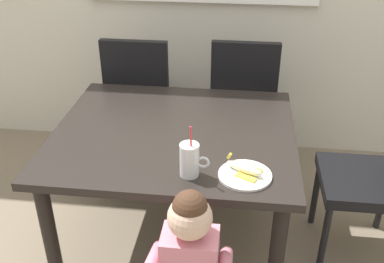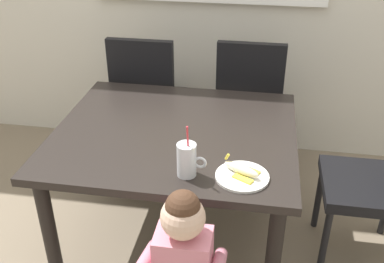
{
  "view_description": "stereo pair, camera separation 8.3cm",
  "coord_description": "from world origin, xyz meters",
  "px_view_note": "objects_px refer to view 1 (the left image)",
  "views": [
    {
      "loc": [
        0.33,
        -1.95,
        1.81
      ],
      "look_at": [
        0.1,
        -0.11,
        0.76
      ],
      "focal_mm": 41.94,
      "sensor_mm": 36.0,
      "label": 1
    },
    {
      "loc": [
        0.41,
        -1.94,
        1.81
      ],
      "look_at": [
        0.1,
        -0.11,
        0.76
      ],
      "focal_mm": 41.94,
      "sensor_mm": 36.0,
      "label": 2
    }
  ],
  "objects_px": {
    "dining_chair_far": "(384,168)",
    "dining_chair_left": "(141,96)",
    "dining_table": "(174,146)",
    "milk_cup": "(190,162)",
    "toddler_standing": "(190,257)",
    "dining_chair_right": "(243,97)",
    "peeled_banana": "(245,168)",
    "snack_plate": "(245,175)"
  },
  "relations": [
    {
      "from": "dining_chair_far",
      "to": "dining_chair_left",
      "type": "bearing_deg",
      "value": -116.38
    },
    {
      "from": "dining_table",
      "to": "dining_chair_left",
      "type": "relative_size",
      "value": 1.26
    },
    {
      "from": "dining_chair_left",
      "to": "milk_cup",
      "type": "distance_m",
      "value": 1.22
    },
    {
      "from": "dining_table",
      "to": "toddler_standing",
      "type": "xyz_separation_m",
      "value": [
        0.17,
        -0.68,
        -0.09
      ]
    },
    {
      "from": "dining_chair_right",
      "to": "peeled_banana",
      "type": "xyz_separation_m",
      "value": [
        0.02,
        -1.13,
        0.19
      ]
    },
    {
      "from": "dining_chair_left",
      "to": "milk_cup",
      "type": "relative_size",
      "value": 3.82
    },
    {
      "from": "dining_chair_right",
      "to": "toddler_standing",
      "type": "height_order",
      "value": "dining_chair_right"
    },
    {
      "from": "snack_plate",
      "to": "peeled_banana",
      "type": "height_order",
      "value": "peeled_banana"
    },
    {
      "from": "toddler_standing",
      "to": "peeled_banana",
      "type": "xyz_separation_m",
      "value": [
        0.19,
        0.34,
        0.21
      ]
    },
    {
      "from": "dining_chair_right",
      "to": "dining_table",
      "type": "bearing_deg",
      "value": 66.41
    },
    {
      "from": "dining_chair_left",
      "to": "dining_chair_far",
      "type": "xyz_separation_m",
      "value": [
        1.41,
        -0.7,
        0.0
      ]
    },
    {
      "from": "dining_table",
      "to": "dining_chair_left",
      "type": "distance_m",
      "value": 0.81
    },
    {
      "from": "dining_table",
      "to": "dining_chair_left",
      "type": "height_order",
      "value": "dining_chair_left"
    },
    {
      "from": "snack_plate",
      "to": "milk_cup",
      "type": "bearing_deg",
      "value": -176.13
    },
    {
      "from": "milk_cup",
      "to": "snack_plate",
      "type": "distance_m",
      "value": 0.24
    },
    {
      "from": "toddler_standing",
      "to": "peeled_banana",
      "type": "height_order",
      "value": "toddler_standing"
    },
    {
      "from": "milk_cup",
      "to": "snack_plate",
      "type": "height_order",
      "value": "milk_cup"
    },
    {
      "from": "toddler_standing",
      "to": "dining_chair_right",
      "type": "bearing_deg",
      "value": 83.24
    },
    {
      "from": "dining_chair_far",
      "to": "milk_cup",
      "type": "relative_size",
      "value": 3.82
    },
    {
      "from": "dining_chair_left",
      "to": "milk_cup",
      "type": "height_order",
      "value": "dining_chair_left"
    },
    {
      "from": "dining_chair_left",
      "to": "toddler_standing",
      "type": "bearing_deg",
      "value": 109.85
    },
    {
      "from": "dining_chair_right",
      "to": "dining_chair_far",
      "type": "bearing_deg",
      "value": 134.0
    },
    {
      "from": "milk_cup",
      "to": "peeled_banana",
      "type": "distance_m",
      "value": 0.24
    },
    {
      "from": "dining_chair_left",
      "to": "peeled_banana",
      "type": "height_order",
      "value": "dining_chair_left"
    },
    {
      "from": "dining_chair_left",
      "to": "toddler_standing",
      "type": "xyz_separation_m",
      "value": [
        0.51,
        -1.41,
        -0.02
      ]
    },
    {
      "from": "peeled_banana",
      "to": "toddler_standing",
      "type": "bearing_deg",
      "value": -119.88
    },
    {
      "from": "peeled_banana",
      "to": "milk_cup",
      "type": "bearing_deg",
      "value": -172.65
    },
    {
      "from": "dining_chair_left",
      "to": "peeled_banana",
      "type": "relative_size",
      "value": 5.65
    },
    {
      "from": "dining_chair_far",
      "to": "toddler_standing",
      "type": "distance_m",
      "value": 1.15
    },
    {
      "from": "dining_chair_right",
      "to": "toddler_standing",
      "type": "distance_m",
      "value": 1.47
    },
    {
      "from": "dining_chair_far",
      "to": "toddler_standing",
      "type": "xyz_separation_m",
      "value": [
        -0.9,
        -0.71,
        -0.02
      ]
    },
    {
      "from": "milk_cup",
      "to": "snack_plate",
      "type": "xyz_separation_m",
      "value": [
        0.24,
        0.02,
        -0.06
      ]
    },
    {
      "from": "dining_chair_right",
      "to": "snack_plate",
      "type": "xyz_separation_m",
      "value": [
        0.02,
        -1.14,
        0.17
      ]
    },
    {
      "from": "dining_chair_left",
      "to": "dining_chair_right",
      "type": "distance_m",
      "value": 0.68
    },
    {
      "from": "dining_table",
      "to": "snack_plate",
      "type": "height_order",
      "value": "snack_plate"
    },
    {
      "from": "milk_cup",
      "to": "dining_chair_left",
      "type": "bearing_deg",
      "value": 113.09
    },
    {
      "from": "dining_chair_far",
      "to": "peeled_banana",
      "type": "relative_size",
      "value": 5.65
    },
    {
      "from": "dining_chair_left",
      "to": "snack_plate",
      "type": "bearing_deg",
      "value": 123.0
    },
    {
      "from": "dining_chair_right",
      "to": "dining_chair_far",
      "type": "xyz_separation_m",
      "value": [
        0.73,
        -0.75,
        0.0
      ]
    },
    {
      "from": "dining_chair_far",
      "to": "milk_cup",
      "type": "height_order",
      "value": "dining_chair_far"
    },
    {
      "from": "dining_chair_far",
      "to": "peeled_banana",
      "type": "xyz_separation_m",
      "value": [
        -0.71,
        -0.37,
        0.19
      ]
    },
    {
      "from": "dining_table",
      "to": "peeled_banana",
      "type": "height_order",
      "value": "peeled_banana"
    }
  ]
}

